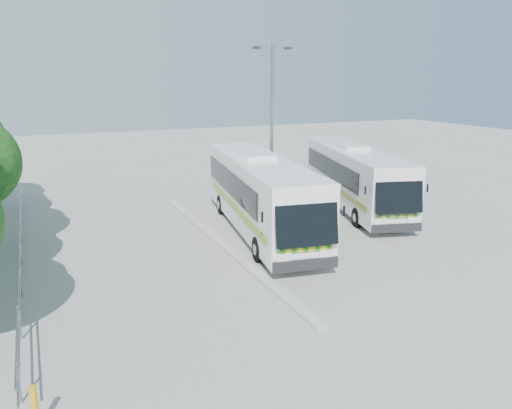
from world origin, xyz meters
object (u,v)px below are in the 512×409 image
coach_adjacent (354,176)px  bollard (35,409)px  coach_main (260,192)px  lamppost (272,117)px

coach_adjacent → bollard: bearing=-127.3°
coach_main → coach_adjacent: coach_main is taller
coach_main → lamppost: size_ratio=1.42×
lamppost → bollard: 20.30m
bollard → lamppost: bearing=50.2°
lamppost → bollard: bearing=-121.8°
coach_adjacent → bollard: coach_adjacent is taller
lamppost → coach_main: bearing=-113.5°
coach_adjacent → lamppost: bearing=154.8°
coach_main → bollard: 14.32m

